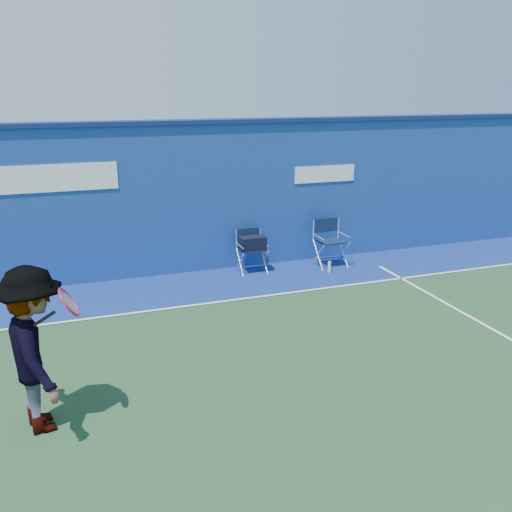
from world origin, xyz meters
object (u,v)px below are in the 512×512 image
object	(u,v)px
directors_chair_right	(330,252)
water_bottle	(329,267)
directors_chair_left	(252,254)
tennis_player	(35,350)

from	to	relation	value
directors_chair_right	water_bottle	size ratio (longest dim) A/B	4.22
directors_chair_right	water_bottle	distance (m)	0.51
directors_chair_right	water_bottle	bearing A→B (deg)	-117.98
directors_chair_left	tennis_player	xyz separation A→B (m)	(-3.96, -4.32, 0.57)
directors_chair_left	tennis_player	world-z (taller)	tennis_player
directors_chair_left	water_bottle	bearing A→B (deg)	-20.56
water_bottle	tennis_player	bearing A→B (deg)	-145.54
tennis_player	directors_chair_left	bearing A→B (deg)	47.47
directors_chair_left	water_bottle	distance (m)	1.63
directors_chair_right	tennis_player	distance (m)	7.08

